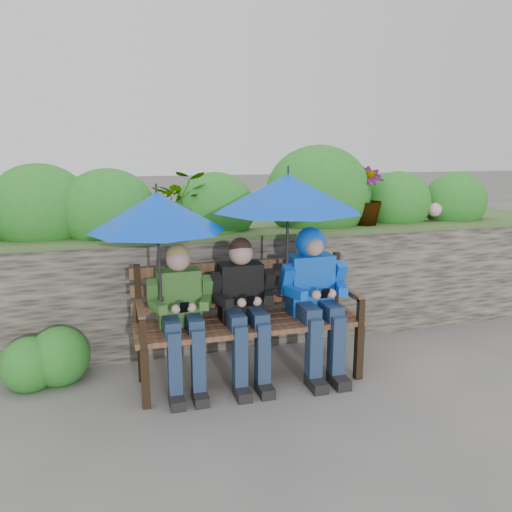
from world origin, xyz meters
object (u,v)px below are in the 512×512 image
object	(u,v)px
boy_left	(181,310)
umbrella_left	(157,212)
park_bench	(248,312)
umbrella_right	(288,193)
boy_middle	(244,303)
boy_right	(314,289)

from	to	relation	value
boy_left	umbrella_left	world-z (taller)	umbrella_left
park_bench	umbrella_right	size ratio (longest dim) A/B	1.54
boy_middle	boy_right	world-z (taller)	boy_right
boy_right	park_bench	bearing A→B (deg)	172.18
park_bench	boy_middle	xyz separation A→B (m)	(-0.05, -0.08, 0.10)
boy_left	umbrella_left	xyz separation A→B (m)	(-0.14, -0.01, 0.72)
umbrella_left	umbrella_right	distance (m)	0.97
boy_left	boy_middle	distance (m)	0.47
park_bench	boy_left	size ratio (longest dim) A/B	1.60
boy_right	umbrella_right	xyz separation A→B (m)	(-0.22, 0.03, 0.75)
boy_middle	boy_right	distance (m)	0.58
umbrella_right	park_bench	bearing A→B (deg)	171.34
umbrella_left	umbrella_right	size ratio (longest dim) A/B	0.84
boy_left	umbrella_right	world-z (taller)	umbrella_right
park_bench	boy_right	size ratio (longest dim) A/B	1.49
park_bench	umbrella_left	world-z (taller)	umbrella_left
park_bench	boy_left	bearing A→B (deg)	-171.61
park_bench	boy_left	xyz separation A→B (m)	(-0.52, -0.08, 0.09)
boy_middle	boy_right	xyz separation A→B (m)	(0.57, 0.01, 0.07)
boy_middle	umbrella_left	world-z (taller)	umbrella_left
park_bench	boy_middle	world-z (taller)	boy_middle
boy_left	park_bench	bearing A→B (deg)	8.39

